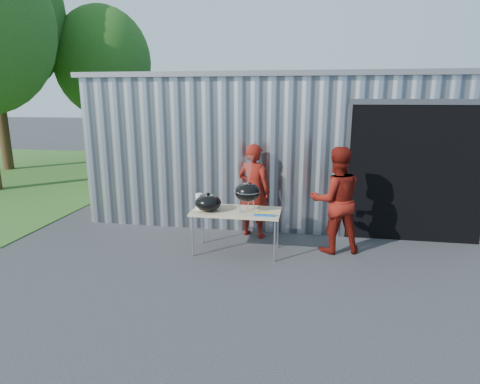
% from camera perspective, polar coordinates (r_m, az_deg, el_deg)
% --- Properties ---
extents(ground, '(80.00, 80.00, 0.00)m').
position_cam_1_polar(ground, '(6.59, -2.98, -10.22)').
color(ground, '#2D2D30').
extents(building, '(8.20, 6.20, 3.10)m').
position_cam_1_polar(building, '(10.54, 7.38, 7.37)').
color(building, silver).
rests_on(building, ground).
extents(grass_patch, '(10.00, 12.00, 0.02)m').
position_cam_1_polar(grass_patch, '(15.98, -30.85, 2.10)').
color(grass_patch, '#2D591E').
rests_on(grass_patch, ground).
extents(tree_far, '(3.59, 3.59, 5.95)m').
position_cam_1_polar(tree_far, '(16.87, -18.87, 17.02)').
color(tree_far, '#442D19').
rests_on(tree_far, ground).
extents(folding_table, '(1.50, 0.75, 0.75)m').
position_cam_1_polar(folding_table, '(6.84, -0.54, -2.96)').
color(folding_table, tan).
rests_on(folding_table, ground).
extents(kettle_grill, '(0.43, 0.43, 0.93)m').
position_cam_1_polar(kettle_grill, '(6.68, 1.07, 0.70)').
color(kettle_grill, black).
rests_on(kettle_grill, folding_table).
extents(grill_lid, '(0.44, 0.44, 0.32)m').
position_cam_1_polar(grill_lid, '(6.80, -4.55, -1.52)').
color(grill_lid, black).
rests_on(grill_lid, folding_table).
extents(paper_towels, '(0.12, 0.12, 0.28)m').
position_cam_1_polar(paper_towels, '(6.89, -5.81, -1.37)').
color(paper_towels, white).
rests_on(paper_towels, folding_table).
extents(white_tub, '(0.20, 0.15, 0.10)m').
position_cam_1_polar(white_tub, '(7.14, -4.58, -1.55)').
color(white_tub, white).
rests_on(white_tub, folding_table).
extents(foil_box, '(0.32, 0.06, 0.06)m').
position_cam_1_polar(foil_box, '(6.52, 3.43, -3.19)').
color(foil_box, '#194BA3').
rests_on(foil_box, folding_table).
extents(person_cook, '(0.77, 0.63, 1.80)m').
position_cam_1_polar(person_cook, '(7.60, 1.97, 0.18)').
color(person_cook, maroon).
rests_on(person_cook, ground).
extents(person_bystander, '(1.03, 0.89, 1.83)m').
position_cam_1_polar(person_bystander, '(7.04, 13.47, -1.13)').
color(person_bystander, maroon).
rests_on(person_bystander, ground).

